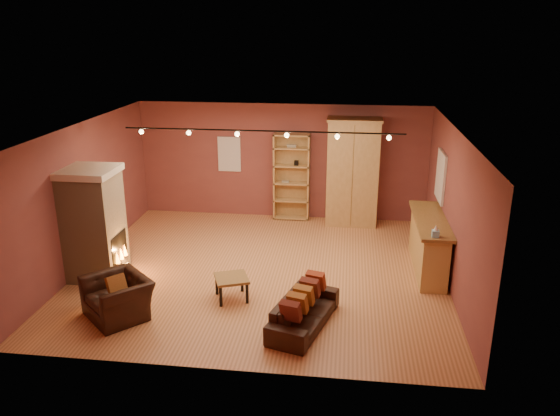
# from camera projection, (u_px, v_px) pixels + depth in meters

# --- Properties ---
(floor) EXTENTS (7.00, 7.00, 0.00)m
(floor) POSITION_uv_depth(u_px,v_px,m) (262.00, 271.00, 10.66)
(floor) COLOR #AD6A3D
(floor) RESTS_ON ground
(ceiling) EXTENTS (7.00, 7.00, 0.00)m
(ceiling) POSITION_uv_depth(u_px,v_px,m) (260.00, 128.00, 9.76)
(ceiling) COLOR brown
(ceiling) RESTS_ON back_wall
(back_wall) EXTENTS (7.00, 0.02, 2.80)m
(back_wall) POSITION_uv_depth(u_px,v_px,m) (282.00, 162.00, 13.27)
(back_wall) COLOR brown
(back_wall) RESTS_ON floor
(left_wall) EXTENTS (0.02, 6.50, 2.80)m
(left_wall) POSITION_uv_depth(u_px,v_px,m) (84.00, 196.00, 10.63)
(left_wall) COLOR brown
(left_wall) RESTS_ON floor
(right_wall) EXTENTS (0.02, 6.50, 2.80)m
(right_wall) POSITION_uv_depth(u_px,v_px,m) (453.00, 210.00, 9.79)
(right_wall) COLOR brown
(right_wall) RESTS_ON floor
(fireplace) EXTENTS (1.01, 0.98, 2.12)m
(fireplace) POSITION_uv_depth(u_px,v_px,m) (94.00, 224.00, 10.12)
(fireplace) COLOR tan
(fireplace) RESTS_ON floor
(back_window) EXTENTS (0.56, 0.04, 0.86)m
(back_window) POSITION_uv_depth(u_px,v_px,m) (229.00, 154.00, 13.35)
(back_window) COLOR silver
(back_window) RESTS_ON back_wall
(bookcase) EXTENTS (0.87, 0.34, 2.12)m
(bookcase) POSITION_uv_depth(u_px,v_px,m) (292.00, 176.00, 13.23)
(bookcase) COLOR tan
(bookcase) RESTS_ON floor
(armoire) EXTENTS (1.25, 0.71, 2.55)m
(armoire) POSITION_uv_depth(u_px,v_px,m) (353.00, 172.00, 12.80)
(armoire) COLOR tan
(armoire) RESTS_ON floor
(bar_counter) EXTENTS (0.60, 2.21, 1.06)m
(bar_counter) POSITION_uv_depth(u_px,v_px,m) (428.00, 244.00, 10.55)
(bar_counter) COLOR tan
(bar_counter) RESTS_ON floor
(tissue_box) EXTENTS (0.13, 0.13, 0.22)m
(tissue_box) POSITION_uv_depth(u_px,v_px,m) (436.00, 232.00, 9.46)
(tissue_box) COLOR #89C4DC
(tissue_box) RESTS_ON bar_counter
(right_window) EXTENTS (0.05, 0.90, 1.00)m
(right_window) POSITION_uv_depth(u_px,v_px,m) (441.00, 176.00, 11.03)
(right_window) COLOR silver
(right_window) RESTS_ON right_wall
(loveseat) EXTENTS (0.94, 1.74, 0.72)m
(loveseat) POSITION_uv_depth(u_px,v_px,m) (304.00, 306.00, 8.62)
(loveseat) COLOR black
(loveseat) RESTS_ON floor
(armchair) EXTENTS (1.21, 1.19, 0.90)m
(armchair) POSITION_uv_depth(u_px,v_px,m) (117.00, 291.00, 8.87)
(armchair) COLOR black
(armchair) RESTS_ON floor
(coffee_table) EXTENTS (0.71, 0.71, 0.42)m
(coffee_table) POSITION_uv_depth(u_px,v_px,m) (232.00, 280.00, 9.46)
(coffee_table) COLOR olive
(coffee_table) RESTS_ON floor
(track_rail) EXTENTS (5.20, 0.09, 0.13)m
(track_rail) POSITION_uv_depth(u_px,v_px,m) (262.00, 133.00, 9.99)
(track_rail) COLOR black
(track_rail) RESTS_ON ceiling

